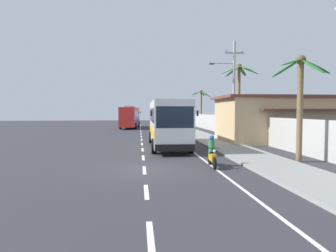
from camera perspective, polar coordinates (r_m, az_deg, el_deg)
name	(u,v)px	position (r m, az deg, el deg)	size (l,w,h in m)	color
ground_plane	(144,169)	(15.19, -4.56, -8.17)	(160.00, 160.00, 0.00)	#303035
sidewalk_kerb	(222,144)	(26.04, 10.20, -3.44)	(3.20, 90.00, 0.14)	gray
lane_markings	(164,140)	(29.57, -0.68, -2.77)	(3.73, 71.00, 0.01)	white
boundary_wall	(248,128)	(30.92, 14.99, -0.42)	(0.24, 60.00, 2.39)	#B2B2AD
coach_bus_foreground	(168,122)	(24.17, -0.05, 0.84)	(3.08, 10.97, 3.95)	silver
coach_bus_far_lane	(130,117)	(51.89, -7.27, 1.81)	(3.46, 11.83, 3.81)	red
motorcycle_beside_bus	(212,154)	(15.79, 8.41, -5.32)	(0.56, 1.96, 1.64)	black
utility_pole_mid	(233,88)	(28.85, 12.33, 7.02)	(3.32, 0.24, 9.44)	#9E9E99
palm_nearest	(239,87)	(32.00, 13.42, 7.32)	(4.07, 3.91, 7.81)	brown
palm_second	(201,101)	(53.11, 6.35, 4.78)	(3.63, 3.77, 6.65)	brown
palm_third	(300,89)	(18.58, 23.97, 6.53)	(3.43, 3.24, 6.06)	brown
roadside_building	(296,119)	(30.97, 23.24, 1.25)	(14.99, 7.51, 4.30)	tan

